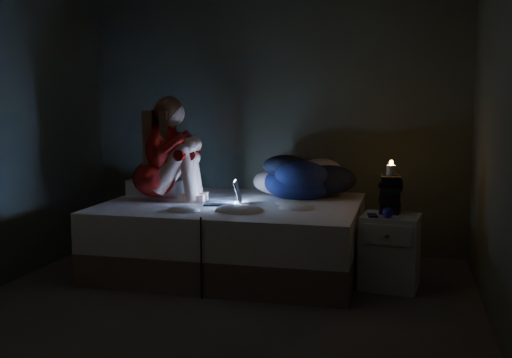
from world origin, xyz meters
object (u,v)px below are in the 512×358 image
(candle, at_px, (391,171))
(phone, at_px, (374,216))
(woman, at_px, (154,148))
(bed, at_px, (233,236))
(nightstand, at_px, (390,252))
(laptop, at_px, (222,192))

(candle, relative_size, phone, 0.57)
(phone, bearing_deg, woman, 156.92)
(bed, distance_m, phone, 1.26)
(woman, distance_m, nightstand, 2.14)
(bed, distance_m, candle, 1.45)
(woman, bearing_deg, bed, -1.95)
(laptop, bearing_deg, bed, 58.38)
(bed, height_order, phone, bed)
(laptop, distance_m, candle, 1.37)
(bed, distance_m, laptop, 0.42)
(bed, xyz_separation_m, laptop, (-0.05, -0.14, 0.40))
(bed, bearing_deg, nightstand, -8.99)
(candle, xyz_separation_m, phone, (-0.12, -0.18, -0.33))
(bed, height_order, laptop, laptop)
(laptop, xyz_separation_m, phone, (1.24, -0.16, -0.11))
(woman, xyz_separation_m, laptop, (0.63, -0.08, -0.34))
(woman, xyz_separation_m, candle, (1.99, -0.05, -0.13))
(phone, bearing_deg, candle, 41.75)
(bed, xyz_separation_m, woman, (-0.68, -0.06, 0.74))
(nightstand, bearing_deg, laptop, -176.40)
(nightstand, distance_m, phone, 0.33)
(bed, bearing_deg, candle, -4.85)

